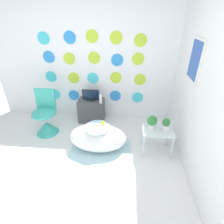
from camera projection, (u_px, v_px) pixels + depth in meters
ground_plane at (72, 190)px, 2.42m from camera, size 12.00×12.00×0.00m
wall_back_dotted at (94, 60)px, 3.48m from camera, size 4.28×0.05×2.60m
wall_right at (195, 79)px, 2.48m from camera, size 0.06×2.98×2.60m
rug at (100, 153)px, 3.05m from camera, size 1.07×0.88×0.01m
bathtub at (98, 138)px, 3.04m from camera, size 0.98×0.54×0.48m
rubber_duck at (103, 123)px, 2.94m from camera, size 0.06×0.07×0.08m
chair at (46, 120)px, 3.44m from camera, size 0.46×0.46×0.88m
tv_cabinet at (92, 111)px, 3.82m from camera, size 0.55×0.34×0.51m
tv at (91, 96)px, 3.65m from camera, size 0.35×0.12×0.24m
vase at (101, 99)px, 3.54m from camera, size 0.06×0.06×0.20m
side_table at (157, 133)px, 2.90m from camera, size 0.50×0.39×0.46m
potted_plant_left at (152, 122)px, 2.81m from camera, size 0.16×0.16×0.24m
potted_plant_right at (166, 124)px, 2.82m from camera, size 0.13×0.13×0.21m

